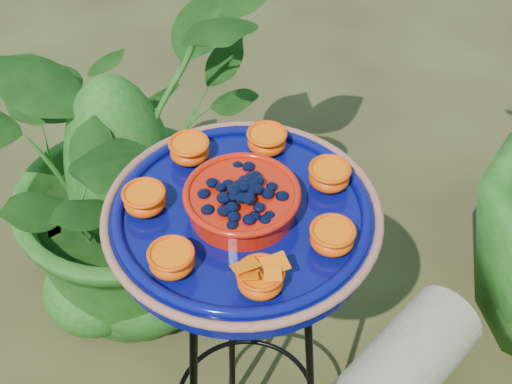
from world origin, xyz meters
TOP-DOWN VIEW (x-y plane):
  - tripod_stand at (-0.14, 0.12)m, footprint 0.34×0.34m
  - feeder_dish at (-0.14, 0.12)m, footprint 0.48×0.48m
  - shrub_back_left at (-0.41, 0.70)m, footprint 1.03×1.08m

SIDE VIEW (x-z plane):
  - shrub_back_left at x=-0.41m, z-range 0.00..0.94m
  - tripod_stand at x=-0.14m, z-range 0.09..0.91m
  - feeder_dish at x=-0.14m, z-range 0.81..0.91m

